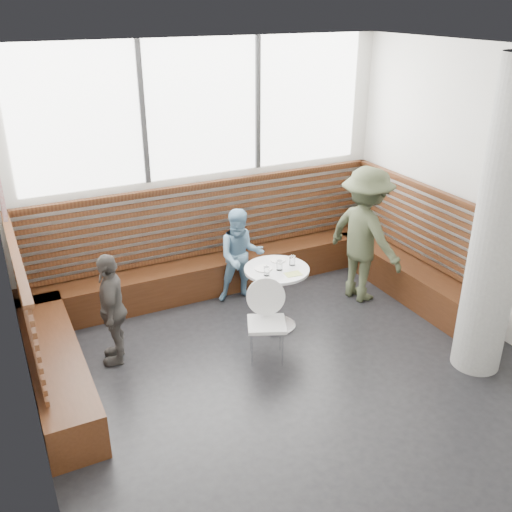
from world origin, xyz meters
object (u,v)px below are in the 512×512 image
cafe_chair (264,314)px  child_back (241,256)px  cafe_table (276,285)px  concrete_column (500,226)px  child_left (112,308)px  adult_man (365,235)px

cafe_chair → child_back: (0.32, 1.27, 0.10)m
cafe_table → cafe_chair: bearing=-130.8°
concrete_column → child_left: bearing=152.3°
adult_man → child_left: bearing=78.9°
cafe_chair → cafe_table: bearing=72.8°
adult_man → child_back: 1.59m
concrete_column → child_left: size_ratio=2.55×
cafe_table → adult_man: 1.40m
cafe_table → child_left: size_ratio=0.62×
child_left → cafe_chair: bearing=83.1°
cafe_table → child_back: (-0.08, 0.80, 0.07)m
concrete_column → cafe_chair: concrete_column is taller
cafe_chair → child_left: size_ratio=0.70×
adult_man → child_back: (-1.44, 0.63, -0.26)m
cafe_chair → adult_man: adult_man is taller
concrete_column → adult_man: size_ratio=1.82×
cafe_chair → adult_man: bearing=43.6°
concrete_column → child_left: (-3.44, 1.81, -0.97)m
cafe_chair → adult_man: 1.91m
cafe_chair → child_left: child_left is taller
cafe_chair → adult_man: (1.76, 0.64, 0.36)m
adult_man → child_left: size_ratio=1.40×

